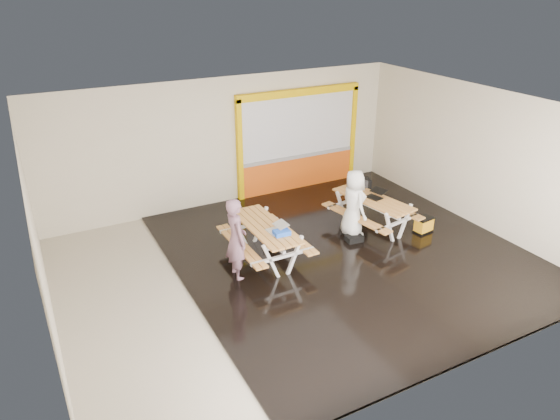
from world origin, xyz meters
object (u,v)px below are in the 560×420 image
laptop_left (277,229)px  blue_pouch (282,233)px  laptop_right (376,195)px  dark_case (354,238)px  picnic_table_right (373,206)px  backpack (365,187)px  toolbox (359,185)px  person_left (236,239)px  fluke_bag (424,225)px  picnic_table_left (265,234)px  person_right (354,203)px

laptop_left → blue_pouch: (0.02, -0.18, -0.01)m
laptop_right → laptop_left: bearing=-170.1°
dark_case → blue_pouch: bearing=-172.2°
picnic_table_right → backpack: backpack is taller
toolbox → person_left: bearing=-163.1°
fluke_bag → laptop_right: bearing=137.5°
picnic_table_right → laptop_right: 0.28m
picnic_table_left → blue_pouch: blue_pouch is taller
picnic_table_right → backpack: size_ratio=4.62×
laptop_right → dark_case: size_ratio=1.32×
picnic_table_left → blue_pouch: size_ratio=6.44×
blue_pouch → backpack: backpack is taller
picnic_table_right → person_right: (-0.66, -0.10, 0.24)m
person_left → fluke_bag: 4.94m
blue_pouch → dark_case: blue_pouch is taller
picnic_table_left → picnic_table_right: bearing=2.3°
blue_pouch → toolbox: 3.29m
toolbox → fluke_bag: 1.90m
dark_case → picnic_table_right: bearing=26.0°
picnic_table_left → backpack: bearing=16.2°
dark_case → laptop_left: bearing=-177.2°
person_right → laptop_left: (-2.28, -0.39, 0.03)m
person_right → backpack: person_right is taller
person_right → fluke_bag: 1.92m
picnic_table_left → person_left: 0.96m
person_right → person_left: bearing=100.5°
picnic_table_left → fluke_bag: picnic_table_left is taller
person_left → laptop_right: person_left is taller
picnic_table_left → laptop_left: size_ratio=5.13×
person_left → laptop_right: 4.01m
picnic_table_right → fluke_bag: bearing=-38.5°
picnic_table_right → backpack: (0.39, 0.87, 0.12)m
person_right → backpack: size_ratio=3.26×
picnic_table_right → laptop_right: laptop_right is taller
picnic_table_left → fluke_bag: 4.11m
picnic_table_right → laptop_left: bearing=-170.5°
picnic_table_left → blue_pouch: (0.12, -0.55, 0.25)m
person_right → laptop_right: 0.77m
laptop_left → laptop_right: laptop_left is taller
laptop_left → fluke_bag: size_ratio=0.86×
laptop_left → backpack: 3.60m
picnic_table_right → person_right: bearing=-171.3°
picnic_table_right → toolbox: bearing=84.2°
laptop_right → blue_pouch: 3.09m
toolbox → dark_case: size_ratio=1.14×
person_left → person_right: 3.24m
backpack → person_left: bearing=-162.3°
picnic_table_right → dark_case: 1.03m
picnic_table_right → toolbox: (0.07, 0.70, 0.30)m
backpack → blue_pouch: bearing=-154.9°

